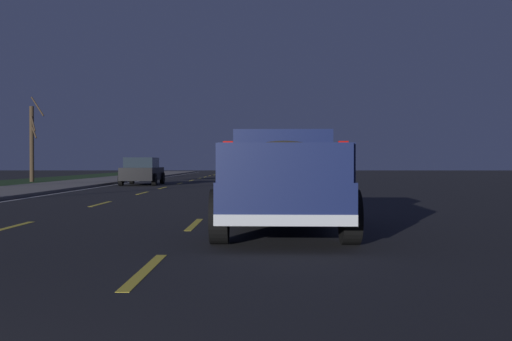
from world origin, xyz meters
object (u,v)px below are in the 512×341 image
pickup_truck (283,177)px  sedan_black (142,171)px  bare_tree_far (32,142)px  sedan_white (270,170)px

pickup_truck → sedan_black: pickup_truck is taller
pickup_truck → bare_tree_far: (28.98, 15.35, 1.65)m
sedan_black → pickup_truck: bearing=-163.2°
sedan_white → sedan_black: size_ratio=1.00×
sedan_black → bare_tree_far: (5.51, 8.28, 1.84)m
sedan_white → pickup_truck: bearing=179.6°
sedan_white → bare_tree_far: bare_tree_far is taller
sedan_white → sedan_black: same height
pickup_truck → sedan_black: bearing=16.8°
bare_tree_far → pickup_truck: bearing=-152.1°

